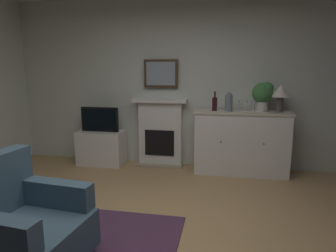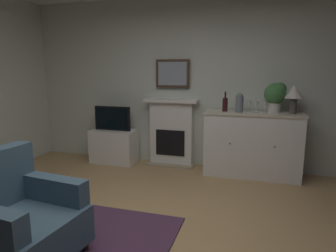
{
  "view_description": "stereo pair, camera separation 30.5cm",
  "coord_description": "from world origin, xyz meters",
  "px_view_note": "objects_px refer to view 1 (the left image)",
  "views": [
    {
      "loc": [
        0.62,
        -2.32,
        1.58
      ],
      "look_at": [
        0.06,
        0.63,
        1.0
      ],
      "focal_mm": 31.82,
      "sensor_mm": 36.0,
      "label": 1
    },
    {
      "loc": [
        0.91,
        -2.24,
        1.58
      ],
      "look_at": [
        0.06,
        0.63,
        1.0
      ],
      "focal_mm": 31.82,
      "sensor_mm": 36.0,
      "label": 2
    }
  ],
  "objects_px": {
    "fireplace_unit": "(161,132)",
    "wine_glass_left": "(238,103)",
    "wine_glass_center": "(246,103)",
    "potted_plant_small": "(263,94)",
    "framed_picture": "(161,74)",
    "vase_decorative": "(229,102)",
    "table_lamp": "(281,93)",
    "tv_set": "(100,119)",
    "wine_glass_right": "(254,104)",
    "wine_bottle": "(215,104)",
    "tv_cabinet": "(102,148)",
    "sideboard_cabinet": "(241,142)",
    "armchair": "(21,226)"
  },
  "relations": [
    {
      "from": "table_lamp",
      "to": "tv_set",
      "type": "height_order",
      "value": "table_lamp"
    },
    {
      "from": "fireplace_unit",
      "to": "wine_bottle",
      "type": "bearing_deg",
      "value": -13.43
    },
    {
      "from": "tv_set",
      "to": "potted_plant_small",
      "type": "height_order",
      "value": "potted_plant_small"
    },
    {
      "from": "tv_cabinet",
      "to": "wine_glass_center",
      "type": "bearing_deg",
      "value": -1.57
    },
    {
      "from": "sideboard_cabinet",
      "to": "armchair",
      "type": "height_order",
      "value": "sideboard_cabinet"
    },
    {
      "from": "fireplace_unit",
      "to": "wine_glass_right",
      "type": "bearing_deg",
      "value": -8.86
    },
    {
      "from": "framed_picture",
      "to": "vase_decorative",
      "type": "distance_m",
      "value": 1.18
    },
    {
      "from": "wine_glass_center",
      "to": "vase_decorative",
      "type": "relative_size",
      "value": 0.59
    },
    {
      "from": "tv_cabinet",
      "to": "tv_set",
      "type": "distance_m",
      "value": 0.48
    },
    {
      "from": "fireplace_unit",
      "to": "wine_glass_center",
      "type": "relative_size",
      "value": 6.67
    },
    {
      "from": "fireplace_unit",
      "to": "wine_glass_left",
      "type": "xyz_separation_m",
      "value": [
        1.22,
        -0.19,
        0.53
      ]
    },
    {
      "from": "wine_glass_left",
      "to": "tv_set",
      "type": "bearing_deg",
      "value": 179.82
    },
    {
      "from": "tv_cabinet",
      "to": "table_lamp",
      "type": "bearing_deg",
      "value": -0.31
    },
    {
      "from": "fireplace_unit",
      "to": "tv_cabinet",
      "type": "xyz_separation_m",
      "value": [
        -0.97,
        -0.16,
        -0.27
      ]
    },
    {
      "from": "framed_picture",
      "to": "wine_glass_center",
      "type": "relative_size",
      "value": 3.33
    },
    {
      "from": "fireplace_unit",
      "to": "table_lamp",
      "type": "distance_m",
      "value": 1.94
    },
    {
      "from": "tv_cabinet",
      "to": "sideboard_cabinet",
      "type": "bearing_deg",
      "value": -0.38
    },
    {
      "from": "framed_picture",
      "to": "wine_glass_left",
      "type": "xyz_separation_m",
      "value": [
        1.22,
        -0.24,
        -0.42
      ]
    },
    {
      "from": "framed_picture",
      "to": "tv_set",
      "type": "relative_size",
      "value": 0.89
    },
    {
      "from": "tv_set",
      "to": "potted_plant_small",
      "type": "distance_m",
      "value": 2.58
    },
    {
      "from": "wine_glass_right",
      "to": "table_lamp",
      "type": "bearing_deg",
      "value": 7.21
    },
    {
      "from": "wine_glass_right",
      "to": "vase_decorative",
      "type": "height_order",
      "value": "vase_decorative"
    },
    {
      "from": "sideboard_cabinet",
      "to": "wine_glass_center",
      "type": "xyz_separation_m",
      "value": [
        0.04,
        -0.05,
        0.6
      ]
    },
    {
      "from": "wine_glass_center",
      "to": "tv_cabinet",
      "type": "bearing_deg",
      "value": 178.43
    },
    {
      "from": "wine_glass_right",
      "to": "tv_set",
      "type": "distance_m",
      "value": 2.43
    },
    {
      "from": "wine_glass_right",
      "to": "potted_plant_small",
      "type": "bearing_deg",
      "value": 34.86
    },
    {
      "from": "wine_glass_left",
      "to": "wine_glass_center",
      "type": "height_order",
      "value": "same"
    },
    {
      "from": "table_lamp",
      "to": "potted_plant_small",
      "type": "relative_size",
      "value": 0.93
    },
    {
      "from": "armchair",
      "to": "sideboard_cabinet",
      "type": "bearing_deg",
      "value": 56.04
    },
    {
      "from": "table_lamp",
      "to": "tv_set",
      "type": "bearing_deg",
      "value": -179.83
    },
    {
      "from": "wine_bottle",
      "to": "wine_glass_right",
      "type": "xyz_separation_m",
      "value": [
        0.56,
        -0.02,
        0.01
      ]
    },
    {
      "from": "wine_glass_left",
      "to": "wine_bottle",
      "type": "bearing_deg",
      "value": -177.26
    },
    {
      "from": "fireplace_unit",
      "to": "wine_glass_left",
      "type": "height_order",
      "value": "wine_glass_left"
    },
    {
      "from": "framed_picture",
      "to": "tv_cabinet",
      "type": "bearing_deg",
      "value": -167.99
    },
    {
      "from": "potted_plant_small",
      "to": "table_lamp",
      "type": "bearing_deg",
      "value": -10.8
    },
    {
      "from": "armchair",
      "to": "table_lamp",
      "type": "bearing_deg",
      "value": 48.98
    },
    {
      "from": "fireplace_unit",
      "to": "sideboard_cabinet",
      "type": "distance_m",
      "value": 1.3
    },
    {
      "from": "wine_glass_right",
      "to": "vase_decorative",
      "type": "xyz_separation_m",
      "value": [
        -0.36,
        -0.0,
        0.02
      ]
    },
    {
      "from": "fireplace_unit",
      "to": "framed_picture",
      "type": "xyz_separation_m",
      "value": [
        -0.0,
        0.05,
        0.95
      ]
    },
    {
      "from": "wine_glass_right",
      "to": "tv_cabinet",
      "type": "xyz_separation_m",
      "value": [
        -2.41,
        0.06,
        -0.8
      ]
    },
    {
      "from": "table_lamp",
      "to": "potted_plant_small",
      "type": "height_order",
      "value": "potted_plant_small"
    },
    {
      "from": "wine_bottle",
      "to": "tv_set",
      "type": "distance_m",
      "value": 1.87
    },
    {
      "from": "wine_glass_center",
      "to": "potted_plant_small",
      "type": "relative_size",
      "value": 0.38
    },
    {
      "from": "framed_picture",
      "to": "vase_decorative",
      "type": "relative_size",
      "value": 1.96
    },
    {
      "from": "wine_bottle",
      "to": "wine_glass_left",
      "type": "xyz_separation_m",
      "value": [
        0.34,
        0.02,
        0.01
      ]
    },
    {
      "from": "tv_cabinet",
      "to": "armchair",
      "type": "xyz_separation_m",
      "value": [
        0.48,
        -2.67,
        0.1
      ]
    },
    {
      "from": "framed_picture",
      "to": "sideboard_cabinet",
      "type": "distance_m",
      "value": 1.66
    },
    {
      "from": "sideboard_cabinet",
      "to": "wine_bottle",
      "type": "relative_size",
      "value": 4.83
    },
    {
      "from": "potted_plant_small",
      "to": "tv_set",
      "type": "bearing_deg",
      "value": -178.8
    },
    {
      "from": "vase_decorative",
      "to": "wine_glass_center",
      "type": "bearing_deg",
      "value": 0.43
    }
  ]
}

